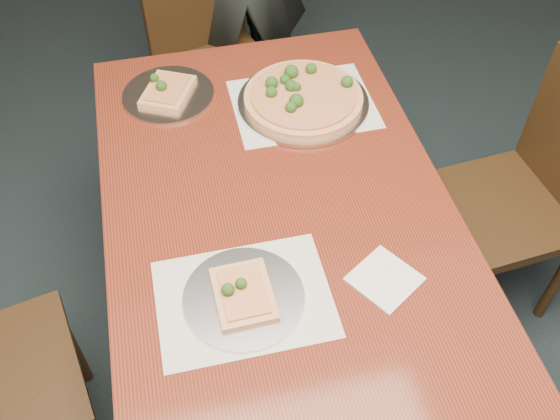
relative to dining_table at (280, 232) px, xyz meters
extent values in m
cube|color=#511A10|center=(0.00, 0.00, 0.07)|extent=(0.90, 1.50, 0.04)
cylinder|color=black|center=(-0.39, 0.69, -0.31)|extent=(0.07, 0.07, 0.70)
cylinder|color=black|center=(0.39, 0.69, -0.31)|extent=(0.07, 0.07, 0.70)
cube|color=black|center=(-0.01, 1.01, -0.21)|extent=(0.53, 0.53, 0.04)
cylinder|color=black|center=(-0.13, 0.78, -0.44)|extent=(0.04, 0.04, 0.43)
cylinder|color=black|center=(-0.24, 1.13, -0.44)|extent=(0.04, 0.04, 0.43)
cylinder|color=black|center=(0.22, 0.89, -0.44)|extent=(0.04, 0.04, 0.43)
cylinder|color=black|center=(0.11, 1.24, -0.44)|extent=(0.04, 0.04, 0.43)
cylinder|color=black|center=(-0.66, 0.05, -0.44)|extent=(0.04, 0.04, 0.43)
cube|color=black|center=(0.76, 0.10, -0.21)|extent=(0.46, 0.46, 0.04)
cylinder|color=black|center=(0.56, 0.26, -0.44)|extent=(0.04, 0.04, 0.43)
cylinder|color=black|center=(0.92, 0.29, -0.44)|extent=(0.04, 0.04, 0.43)
cylinder|color=black|center=(0.59, -0.10, -0.44)|extent=(0.04, 0.04, 0.43)
cylinder|color=black|center=(0.95, -0.07, -0.44)|extent=(0.04, 0.04, 0.43)
cube|color=white|center=(0.16, 0.40, 0.09)|extent=(0.42, 0.32, 0.00)
cube|color=white|center=(-0.14, -0.25, 0.09)|extent=(0.40, 0.30, 0.00)
cylinder|color=silver|center=(0.16, 0.40, 0.10)|extent=(0.40, 0.40, 0.01)
cylinder|color=#D08750|center=(0.16, 0.40, 0.12)|extent=(0.36, 0.36, 0.02)
cylinder|color=#E4BF77|center=(0.16, 0.40, 0.13)|extent=(0.32, 0.32, 0.01)
sphere|color=#1F4615|center=(0.08, 0.45, 0.15)|extent=(0.04, 0.04, 0.04)
sphere|color=#1F4615|center=(0.15, 0.49, 0.15)|extent=(0.04, 0.04, 0.04)
sphere|color=#1F4615|center=(0.21, 0.50, 0.14)|extent=(0.03, 0.03, 0.03)
sphere|color=#1F4615|center=(0.08, 0.46, 0.14)|extent=(0.03, 0.03, 0.03)
sphere|color=#1F4615|center=(0.11, 0.33, 0.14)|extent=(0.03, 0.03, 0.03)
sphere|color=#1F4615|center=(0.07, 0.41, 0.14)|extent=(0.03, 0.03, 0.03)
sphere|color=#1F4615|center=(0.13, 0.43, 0.14)|extent=(0.04, 0.04, 0.04)
sphere|color=#1F4615|center=(0.15, 0.42, 0.14)|extent=(0.03, 0.03, 0.03)
sphere|color=#1F4615|center=(0.30, 0.41, 0.15)|extent=(0.04, 0.04, 0.04)
sphere|color=#1F4615|center=(0.12, 0.46, 0.14)|extent=(0.03, 0.03, 0.03)
sphere|color=#1F4615|center=(0.13, 0.35, 0.15)|extent=(0.04, 0.04, 0.04)
cylinder|color=silver|center=(-0.14, -0.25, 0.10)|extent=(0.28, 0.28, 0.01)
cube|color=#D08750|center=(-0.14, -0.25, 0.11)|extent=(0.13, 0.17, 0.02)
cube|color=#E4BF77|center=(-0.14, -0.25, 0.12)|extent=(0.10, 0.14, 0.01)
sphere|color=#1F4615|center=(-0.18, -0.24, 0.14)|extent=(0.03, 0.03, 0.03)
sphere|color=#1F4615|center=(-0.14, -0.23, 0.13)|extent=(0.03, 0.03, 0.03)
cylinder|color=silver|center=(-0.23, 0.53, 0.10)|extent=(0.28, 0.28, 0.01)
cube|color=#D08750|center=(-0.23, 0.53, 0.11)|extent=(0.19, 0.21, 0.02)
cube|color=#E4BF77|center=(-0.23, 0.53, 0.12)|extent=(0.15, 0.17, 0.01)
sphere|color=#1F4615|center=(-0.26, 0.58, 0.13)|extent=(0.03, 0.03, 0.03)
sphere|color=#1F4615|center=(-0.25, 0.53, 0.13)|extent=(0.03, 0.03, 0.03)
cube|color=white|center=(0.19, -0.27, 0.09)|extent=(0.19, 0.19, 0.01)
camera|label=1|loc=(-0.24, -1.03, 1.31)|focal=40.00mm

